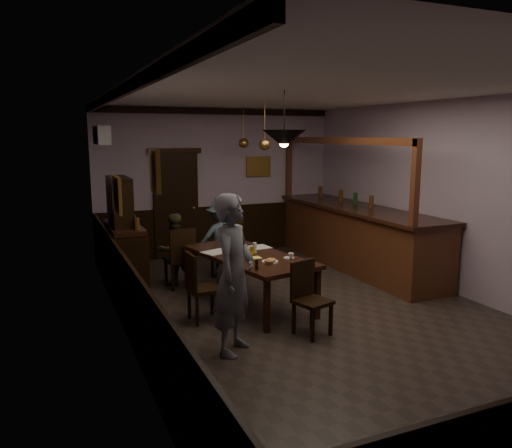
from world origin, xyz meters
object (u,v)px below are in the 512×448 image
chair_far_left (181,255)px  pendant_brass_far (244,143)px  chair_near (308,294)px  person_standing (234,274)px  sideboard (124,246)px  pendant_brass_mid (265,145)px  chair_side (199,284)px  coffee_cup (291,256)px  soda_can (252,251)px  pendant_iron (284,139)px  chair_far_right (230,248)px  dining_table (249,259)px  bar_counter (355,235)px  person_seated_right (220,238)px  person_seated_left (174,249)px

chair_far_left → pendant_brass_far: 2.80m
chair_near → person_standing: bearing=171.2°
sideboard → pendant_brass_mid: size_ratio=2.24×
chair_side → coffee_cup: size_ratio=11.70×
soda_can → pendant_iron: size_ratio=0.17×
chair_far_right → chair_side: (-1.06, -1.71, -0.03)m
chair_far_right → soda_can: bearing=63.0°
pendant_brass_mid → chair_near: bearing=-101.4°
person_standing → pendant_brass_mid: pendant_brass_mid is taller
chair_side → sideboard: sideboard is taller
dining_table → chair_far_left: 1.36m
coffee_cup → pendant_brass_far: 3.45m
dining_table → pendant_iron: 1.90m
sideboard → bar_counter: 4.21m
coffee_cup → sideboard: sideboard is taller
person_seated_right → pendant_brass_mid: pendant_brass_mid is taller
bar_counter → pendant_iron: (-2.48, -1.96, 1.80)m
person_standing → chair_near: bearing=-39.0°
chair_side → bar_counter: size_ratio=0.22×
person_seated_right → pendant_iron: size_ratio=1.91×
chair_far_left → bar_counter: size_ratio=0.23×
chair_far_left → person_seated_left: 0.29m
chair_side → pendant_brass_far: 3.89m
chair_far_left → chair_near: size_ratio=1.08×
chair_far_left → pendant_brass_far: pendant_brass_far is taller
bar_counter → chair_far_left: bearing=-179.5°
chair_far_right → person_seated_left: bearing=-25.7°
coffee_cup → pendant_brass_mid: bearing=67.0°
chair_side → pendant_iron: pendant_iron is taller
dining_table → chair_far_right: (0.19, 1.34, -0.14)m
person_standing → pendant_brass_mid: 3.29m
person_seated_left → chair_side: bearing=65.9°
dining_table → coffee_cup: bearing=-49.1°
chair_far_right → coffee_cup: chair_far_right is taller
soda_can → pendant_brass_far: bearing=70.6°
person_standing → person_seated_right: size_ratio=1.36×
pendant_iron → bar_counter: bearing=38.3°
bar_counter → pendant_iron: bearing=-141.7°
bar_counter → chair_near: bearing=-133.9°
dining_table → chair_side: (-0.87, -0.37, -0.17)m
soda_can → pendant_iron: pendant_iron is taller
person_seated_left → bar_counter: (3.40, -0.25, 0.02)m
chair_side → soda_can: (0.90, 0.33, 0.30)m
bar_counter → pendant_brass_mid: size_ratio=5.31×
soda_can → person_standing: bearing=-120.0°
chair_far_left → pendant_brass_far: (1.66, 1.42, 1.75)m
dining_table → chair_side: size_ratio=2.52×
person_standing → pendant_brass_mid: bearing=12.6°
sideboard → chair_near: bearing=-55.8°
coffee_cup → chair_far_left: bearing=112.9°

